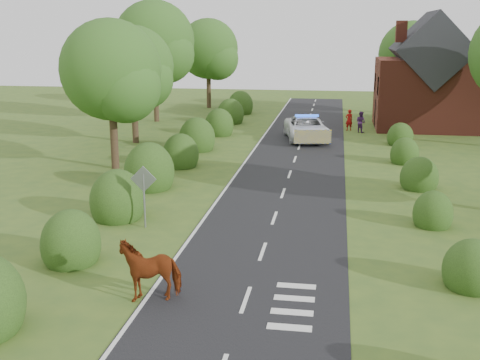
% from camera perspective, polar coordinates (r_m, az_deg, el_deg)
% --- Properties ---
extents(ground, '(120.00, 120.00, 0.00)m').
position_cam_1_polar(ground, '(21.62, 2.16, -6.84)').
color(ground, '#3C5A23').
extents(road, '(6.00, 70.00, 0.02)m').
position_cam_1_polar(road, '(35.97, 5.11, 1.63)').
color(road, black).
rests_on(road, ground).
extents(road_markings, '(4.96, 70.00, 0.01)m').
position_cam_1_polar(road_markings, '(34.10, 2.17, 1.02)').
color(road_markings, white).
rests_on(road_markings, road).
extents(hedgerow_left, '(2.75, 50.41, 3.00)m').
position_cam_1_polar(hedgerow_left, '(33.71, -6.40, 2.04)').
color(hedgerow_left, '#233B16').
rests_on(hedgerow_left, ground).
extents(hedgerow_right, '(2.10, 45.78, 2.10)m').
position_cam_1_polar(hedgerow_right, '(32.34, 16.36, 0.69)').
color(hedgerow_right, '#233B16').
rests_on(hedgerow_right, ground).
extents(tree_left_a, '(5.74, 5.60, 8.38)m').
position_cam_1_polar(tree_left_a, '(34.24, -11.84, 9.79)').
color(tree_left_a, '#332316').
rests_on(tree_left_a, ground).
extents(tree_left_b, '(5.74, 5.60, 8.07)m').
position_cam_1_polar(tree_left_b, '(42.27, -9.87, 10.22)').
color(tree_left_b, '#332316').
rests_on(tree_left_b, ground).
extents(tree_left_c, '(6.97, 6.80, 10.22)m').
position_cam_1_polar(tree_left_c, '(52.14, -7.87, 12.61)').
color(tree_left_c, '#332316').
rests_on(tree_left_c, ground).
extents(tree_left_d, '(6.15, 6.00, 8.89)m').
position_cam_1_polar(tree_left_d, '(61.26, -2.80, 12.08)').
color(tree_left_d, '#332316').
rests_on(tree_left_d, ground).
extents(tree_right_c, '(6.15, 6.00, 8.58)m').
position_cam_1_polar(tree_right_c, '(58.35, 16.23, 11.17)').
color(tree_right_c, '#332316').
rests_on(tree_right_c, ground).
extents(road_sign, '(1.06, 0.08, 2.53)m').
position_cam_1_polar(road_sign, '(24.04, -9.12, -0.71)').
color(road_sign, gray).
rests_on(road_sign, ground).
extents(house, '(8.00, 7.40, 9.17)m').
position_cam_1_polar(house, '(50.70, 17.39, 8.97)').
color(house, maroon).
rests_on(house, ground).
extents(cow, '(2.35, 1.78, 1.48)m').
position_cam_1_polar(cow, '(18.14, -8.47, -8.67)').
color(cow, '#57280A').
rests_on(cow, ground).
extents(police_van, '(3.86, 6.47, 1.82)m').
position_cam_1_polar(police_van, '(43.60, 6.33, 4.89)').
color(police_van, white).
rests_on(police_van, ground).
extents(pedestrian_red, '(0.71, 0.61, 1.65)m').
position_cam_1_polar(pedestrian_red, '(48.30, 10.30, 5.62)').
color(pedestrian_red, '#9F0F0D').
rests_on(pedestrian_red, ground).
extents(pedestrian_purple, '(1.00, 0.99, 1.63)m').
position_cam_1_polar(pedestrian_purple, '(47.49, 11.37, 5.42)').
color(pedestrian_purple, '#482155').
rests_on(pedestrian_purple, ground).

